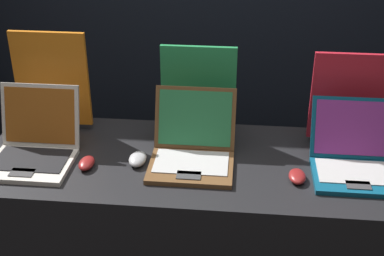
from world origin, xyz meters
name	(u,v)px	position (x,y,z in m)	size (l,w,h in m)	color
display_counter	(190,247)	(0.00, 0.34, 0.46)	(1.75, 0.68, 0.93)	black
laptop_front	(34,145)	(-0.64, 0.29, 0.99)	(0.34, 0.35, 0.28)	silver
mouse_front	(87,163)	(-0.41, 0.24, 0.94)	(0.06, 0.11, 0.04)	maroon
promo_stand_front	(52,84)	(-0.64, 0.57, 1.15)	(0.34, 0.07, 0.46)	black
laptop_middle	(193,147)	(0.01, 0.34, 0.99)	(0.34, 0.36, 0.27)	brown
mouse_middle	(138,159)	(-0.21, 0.29, 0.95)	(0.07, 0.12, 0.04)	#B2B2B7
promo_stand_middle	(198,93)	(0.01, 0.59, 1.12)	(0.33, 0.07, 0.41)	black
laptop_back	(353,157)	(0.65, 0.33, 0.99)	(0.33, 0.36, 0.25)	#0F5170
mouse_back	(297,176)	(0.43, 0.23, 0.94)	(0.07, 0.11, 0.03)	maroon
promo_stand_back	(349,102)	(0.65, 0.56, 1.12)	(0.33, 0.07, 0.41)	black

